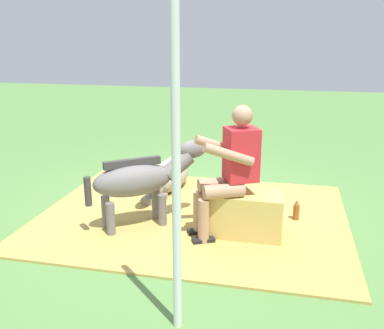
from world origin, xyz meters
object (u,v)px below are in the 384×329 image
Objects in this scene: hay_bale at (244,215)px; person_seated at (230,167)px; pony_standing at (141,179)px; pony_lying at (167,178)px; tent_pole_left at (176,178)px; soda_bottle at (296,211)px.

hay_bale is 0.57× the size of person_seated.
hay_bale is 1.12m from pony_standing.
hay_bale is 1.55m from pony_lying.
tent_pole_left is at bearing 117.22° from pony_standing.
pony_lying is (0.03, -1.08, -0.35)m from pony_standing.
pony_standing is 1.14m from pony_lying.
hay_bale is at bearing -161.91° from person_seated.
pony_lying is 5.40× the size of soda_bottle.
hay_bale is 0.53m from person_seated.
soda_bottle is at bearing 160.12° from pony_lying.
pony_standing is 0.85× the size of pony_lying.
hay_bale is 0.67× the size of pony_standing.
person_seated reaches higher than pony_lying.
pony_lying is at bearing -44.10° from hay_bale.
hay_bale is at bearing 135.90° from pony_lying.
person_seated is 0.61× the size of tent_pole_left.
tent_pole_left is (0.15, 1.48, 0.36)m from person_seated.
soda_bottle is (-0.53, -0.48, -0.11)m from hay_bale.
person_seated is at bearing 18.09° from hay_bale.
pony_standing is at bearing 0.38° from hay_bale.
hay_bale is 0.73m from soda_bottle.
hay_bale is at bearing -179.62° from pony_standing.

